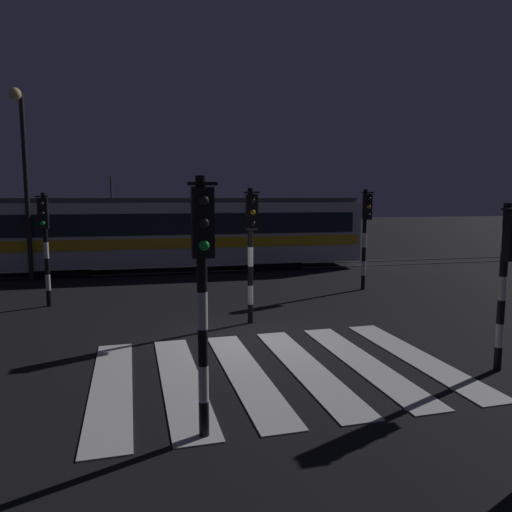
# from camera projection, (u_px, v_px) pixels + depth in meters

# --- Properties ---
(ground_plane) EXTENTS (120.00, 120.00, 0.00)m
(ground_plane) POSITION_uv_depth(u_px,v_px,m) (252.00, 338.00, 11.12)
(ground_plane) COLOR black
(rail_near) EXTENTS (80.00, 0.12, 0.03)m
(rail_near) POSITION_uv_depth(u_px,v_px,m) (201.00, 272.00, 20.95)
(rail_near) COLOR #59595E
(rail_near) RESTS_ON ground
(rail_far) EXTENTS (80.00, 0.12, 0.03)m
(rail_far) POSITION_uv_depth(u_px,v_px,m) (198.00, 267.00, 22.34)
(rail_far) COLOR #59595E
(rail_far) RESTS_ON ground
(crosswalk_zebra) EXTENTS (6.85, 4.96, 0.02)m
(crosswalk_zebra) POSITION_uv_depth(u_px,v_px,m) (276.00, 370.00, 9.05)
(crosswalk_zebra) COLOR silver
(crosswalk_zebra) RESTS_ON ground
(traffic_light_corner_near_right) EXTENTS (0.36, 0.42, 3.18)m
(traffic_light_corner_near_right) POSITION_uv_depth(u_px,v_px,m) (508.00, 262.00, 8.75)
(traffic_light_corner_near_right) COLOR black
(traffic_light_corner_near_right) RESTS_ON ground
(traffic_light_median_centre) EXTENTS (0.36, 0.42, 3.51)m
(traffic_light_median_centre) POSITION_uv_depth(u_px,v_px,m) (251.00, 235.00, 12.12)
(traffic_light_median_centre) COLOR black
(traffic_light_median_centre) RESTS_ON ground
(traffic_light_corner_far_right) EXTENTS (0.36, 0.42, 3.55)m
(traffic_light_corner_far_right) POSITION_uv_depth(u_px,v_px,m) (366.00, 224.00, 16.65)
(traffic_light_corner_far_right) COLOR black
(traffic_light_corner_far_right) RESTS_ON ground
(traffic_light_corner_far_left) EXTENTS (0.36, 0.42, 3.42)m
(traffic_light_corner_far_left) POSITION_uv_depth(u_px,v_px,m) (45.00, 232.00, 14.04)
(traffic_light_corner_far_left) COLOR black
(traffic_light_corner_far_left) RESTS_ON ground
(traffic_light_kerb_mid_left) EXTENTS (0.36, 0.42, 3.57)m
(traffic_light_kerb_mid_left) POSITION_uv_depth(u_px,v_px,m) (203.00, 269.00, 6.20)
(traffic_light_kerb_mid_left) COLOR black
(traffic_light_kerb_mid_left) RESTS_ON ground
(street_lamp_trackside_left) EXTENTS (0.44, 1.21, 7.15)m
(street_lamp_trackside_left) POSITION_uv_depth(u_px,v_px,m) (23.00, 163.00, 17.80)
(street_lamp_trackside_left) COLOR black
(street_lamp_trackside_left) RESTS_ON ground
(tram) EXTENTS (17.17, 2.58, 4.15)m
(tram) POSITION_uv_depth(u_px,v_px,m) (172.00, 232.00, 21.16)
(tram) COLOR silver
(tram) RESTS_ON ground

